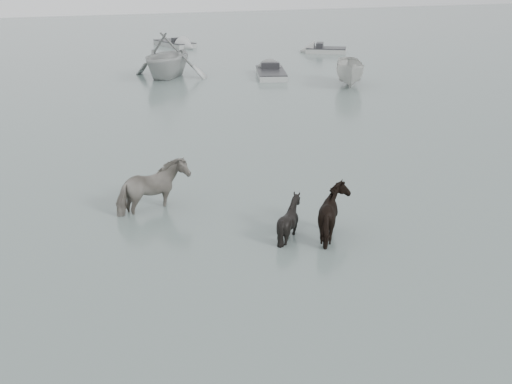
# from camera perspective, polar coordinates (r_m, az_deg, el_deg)

# --- Properties ---
(ground) EXTENTS (140.00, 140.00, 0.00)m
(ground) POSITION_cam_1_polar(r_m,az_deg,el_deg) (17.64, 3.54, -2.68)
(ground) COLOR slate
(ground) RESTS_ON ground
(pony_pinto) EXTENTS (2.31, 1.64, 1.78)m
(pony_pinto) POSITION_cam_1_polar(r_m,az_deg,el_deg) (18.35, -9.24, 0.99)
(pony_pinto) COLOR black
(pony_pinto) RESTS_ON ground
(pony_dark) EXTENTS (1.40, 1.60, 1.52)m
(pony_dark) POSITION_cam_1_polar(r_m,az_deg,el_deg) (16.58, 7.22, -1.52)
(pony_dark) COLOR black
(pony_dark) RESTS_ON ground
(pony_black) EXTENTS (1.36, 1.25, 1.35)m
(pony_black) POSITION_cam_1_polar(r_m,az_deg,el_deg) (16.51, 3.01, -1.78)
(pony_black) COLOR black
(pony_black) RESTS_ON ground
(rowboat_trail) EXTENTS (6.91, 7.07, 2.83)m
(rowboat_trail) POSITION_cam_1_polar(r_m,az_deg,el_deg) (39.54, -7.89, 12.09)
(rowboat_trail) COLOR #AFB2AF
(rowboat_trail) RESTS_ON ground
(boat_small) EXTENTS (3.18, 4.41, 1.60)m
(boat_small) POSITION_cam_1_polar(r_m,az_deg,el_deg) (37.14, 8.39, 10.59)
(boat_small) COLOR #B8B8B3
(boat_small) RESTS_ON ground
(skiff_port) EXTENTS (3.10, 5.76, 0.75)m
(skiff_port) POSITION_cam_1_polar(r_m,az_deg,el_deg) (39.59, 1.34, 10.76)
(skiff_port) COLOR #A8ABA8
(skiff_port) RESTS_ON ground
(skiff_mid) EXTENTS (3.26, 6.03, 0.75)m
(skiff_mid) POSITION_cam_1_polar(r_m,az_deg,el_deg) (54.12, -7.26, 13.14)
(skiff_mid) COLOR #9A9D9B
(skiff_mid) RESTS_ON ground
(skiff_star) EXTENTS (4.38, 3.41, 0.75)m
(skiff_star) POSITION_cam_1_polar(r_m,az_deg,el_deg) (50.10, 6.26, 12.63)
(skiff_star) COLOR #A9AAA5
(skiff_star) RESTS_ON ground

